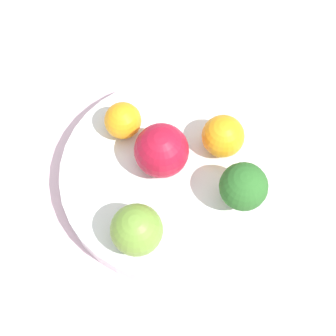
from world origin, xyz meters
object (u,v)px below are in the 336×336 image
object	(u,v)px
bowl	(168,176)
broccoli	(243,187)
apple_red	(162,151)
apple_green	(137,230)
orange_front	(123,121)
orange_back	(223,136)

from	to	relation	value
bowl	broccoli	xyz separation A→B (m)	(0.03, 0.08, 0.05)
apple_red	apple_green	bearing A→B (deg)	-11.56
broccoli	apple_red	xyz separation A→B (m)	(-0.04, -0.09, -0.01)
broccoli	orange_front	size ratio (longest dim) A/B	1.48
bowl	apple_green	bearing A→B (deg)	-18.30
broccoli	orange_back	xyz separation A→B (m)	(-0.07, -0.02, -0.01)
apple_green	orange_front	distance (m)	0.14
broccoli	orange_front	bearing A→B (deg)	-119.74
apple_green	orange_front	bearing A→B (deg)	-167.61
apple_green	orange_back	size ratio (longest dim) A/B	1.14
apple_red	orange_front	world-z (taller)	apple_red
bowl	broccoli	bearing A→B (deg)	71.13
apple_green	orange_back	distance (m)	0.15
bowl	apple_green	distance (m)	0.10
orange_front	broccoli	bearing A→B (deg)	60.26
bowl	orange_back	xyz separation A→B (m)	(-0.04, 0.06, 0.04)
bowl	orange_back	size ratio (longest dim) A/B	5.11
apple_green	bowl	bearing A→B (deg)	161.70
broccoli	apple_green	bearing A→B (deg)	-64.10
broccoli	orange_front	distance (m)	0.16
apple_red	apple_green	size ratio (longest dim) A/B	1.10
orange_front	bowl	bearing A→B (deg)	47.71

